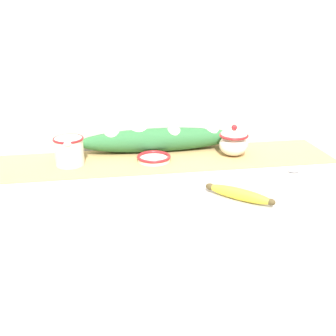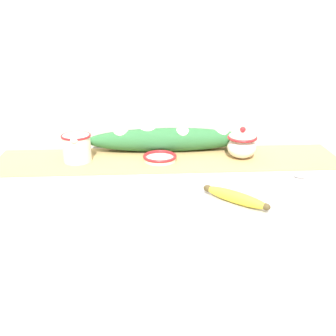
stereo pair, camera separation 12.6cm
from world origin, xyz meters
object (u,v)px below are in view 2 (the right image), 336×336
sugar_bowl (242,144)px  banana (235,197)px  spoon (295,176)px  cream_pitcher (77,147)px  small_dish (160,158)px

sugar_bowl → banana: size_ratio=0.67×
spoon → banana: bearing=-129.4°
banana → spoon: bearing=36.9°
cream_pitcher → spoon: size_ratio=0.69×
small_dish → banana: 0.39m
small_dish → banana: banana is taller
small_dish → cream_pitcher: bearing=177.2°
cream_pitcher → spoon: cream_pitcher is taller
spoon → cream_pitcher: bearing=179.1°
sugar_bowl → spoon: (0.13, -0.18, -0.05)m
sugar_bowl → small_dish: sugar_bowl is taller
small_dish → spoon: (0.42, -0.17, -0.01)m
cream_pitcher → spoon: (0.71, -0.18, -0.05)m
cream_pitcher → banana: (0.48, -0.36, -0.04)m
banana → spoon: size_ratio=0.98×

